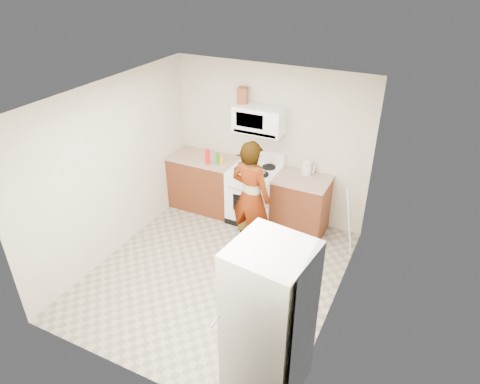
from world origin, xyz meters
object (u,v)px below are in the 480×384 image
Objects in this scene: fridge at (269,320)px; saucepan at (249,159)px; gas_range at (255,193)px; microwave at (259,119)px; person at (251,197)px; kettle at (307,168)px.

saucepan is (-1.55, 2.86, 0.16)m from fridge.
fridge is at bearing -63.29° from gas_range.
saucepan is (-0.17, -0.01, -0.69)m from microwave.
person is (0.26, -0.71, 0.37)m from gas_range.
person is at bearing -70.21° from gas_range.
kettle is at bearing 108.77° from fridge.
fridge is 8.77× the size of kettle.
microwave reaches higher than gas_range.
gas_range is 3.09m from fridge.
person is 8.86× the size of kettle.
saucepan is at bearing 145.08° from gas_range.
microwave is at bearing -170.68° from kettle.
fridge is at bearing -74.19° from kettle.
microwave is at bearing 3.44° from saucepan.
fridge is at bearing -61.57° from saucepan.
person is (0.26, -0.84, -0.84)m from microwave.
saucepan is (-0.42, 0.83, 0.15)m from person.
microwave reaches higher than fridge.
person is 1.01× the size of fridge.
person is 2.32m from fridge.
person is at bearing -62.89° from saucepan.
kettle reaches higher than saucepan.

